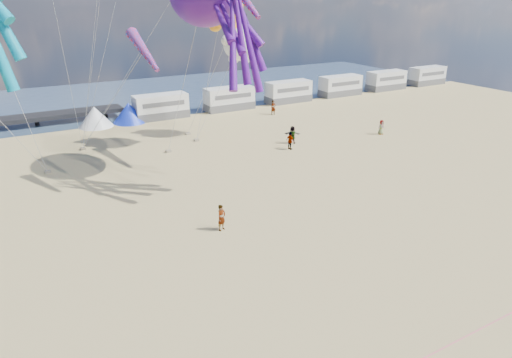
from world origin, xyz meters
name	(u,v)px	position (x,y,z in m)	size (l,w,h in m)	color
ground	(308,311)	(0.00, 0.00, 0.00)	(120.00, 120.00, 0.00)	tan
water	(89,101)	(0.00, 55.00, 0.02)	(120.00, 120.00, 0.00)	#32465F
motorhome_0	(161,106)	(6.00, 40.00, 1.50)	(6.60, 2.50, 3.00)	silver
motorhome_1	(229,99)	(15.50, 40.00, 1.50)	(6.60, 2.50, 3.00)	silver
motorhome_2	(288,92)	(25.00, 40.00, 1.50)	(6.60, 2.50, 3.00)	silver
motorhome_3	(340,86)	(34.50, 40.00, 1.50)	(6.60, 2.50, 3.00)	silver
motorhome_4	(386,80)	(44.00, 40.00, 1.50)	(6.60, 2.50, 3.00)	silver
motorhome_5	(427,76)	(53.50, 40.00, 1.50)	(6.60, 2.50, 3.00)	silver
tent_white	(95,117)	(-2.00, 40.00, 1.20)	(4.00, 4.00, 2.40)	white
tent_blue	(129,113)	(2.00, 40.00, 1.20)	(4.00, 4.00, 2.40)	#1933CC
standing_person	(222,218)	(-0.08, 9.64, 0.90)	(0.65, 0.43, 1.80)	tan
beachgoer_0	(381,127)	(24.94, 21.13, 0.80)	(0.58, 0.38, 1.60)	#7F6659
beachgoer_3	(290,141)	(13.16, 21.57, 0.89)	(1.15, 0.66, 1.77)	#7F6659
beachgoer_4	(292,135)	(14.48, 23.18, 0.93)	(1.09, 0.45, 1.85)	#7F6659
beachgoer_5	(273,108)	(19.21, 34.68, 0.92)	(1.71, 0.55, 1.85)	#7F6659
sandbag_a	(48,172)	(-8.84, 26.47, 0.11)	(0.50, 0.35, 0.22)	gray
sandbag_b	(168,151)	(2.22, 26.70, 0.11)	(0.50, 0.35, 0.22)	gray
sandbag_c	(196,140)	(6.07, 28.82, 0.11)	(0.50, 0.35, 0.22)	gray
sandbag_d	(188,134)	(6.18, 31.53, 0.11)	(0.50, 0.35, 0.22)	gray
sandbag_e	(83,149)	(-4.99, 31.71, 0.11)	(0.50, 0.35, 0.22)	gray
kite_panda	(240,43)	(11.17, 28.41, 9.79)	(4.20, 3.95, 5.93)	white
kite_teddy_orange	(223,6)	(8.09, 25.76, 13.46)	(4.63, 4.36, 6.54)	#FFA01B
windsock_right	(144,51)	(-1.61, 18.75, 10.67)	(0.90, 4.77, 4.77)	red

